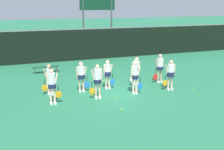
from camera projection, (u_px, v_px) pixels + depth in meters
ground_plane at (113, 92)px, 13.91m from camera, size 140.00×140.00×0.00m
fence_windscreen at (77, 45)px, 21.33m from camera, size 60.00×0.08×2.59m
scoreboard at (97, 8)px, 22.83m from camera, size 3.17×0.15×5.40m
bench_courtside at (46, 67)px, 17.65m from camera, size 1.76×0.37×0.43m
player_0 at (52, 83)px, 11.95m from camera, size 0.66×0.37×1.73m
player_1 at (97, 78)px, 12.70m from camera, size 0.66×0.38×1.72m
player_2 at (135, 74)px, 13.36m from camera, size 0.60×0.34×1.75m
player_3 at (171, 72)px, 13.98m from camera, size 0.68×0.41×1.67m
player_4 at (49, 77)px, 13.31m from camera, size 0.65×0.35×1.60m
player_5 at (81, 74)px, 13.70m from camera, size 0.70×0.41×1.61m
player_6 at (108, 72)px, 14.18m from camera, size 0.63×0.36×1.62m
player_7 at (136, 68)px, 14.82m from camera, size 0.64×0.37×1.66m
player_8 at (160, 66)px, 15.32m from camera, size 0.66×0.39×1.71m
tennis_ball_0 at (103, 81)px, 15.78m from camera, size 0.07×0.07×0.07m
tennis_ball_1 at (193, 89)px, 14.25m from camera, size 0.07×0.07×0.07m
tennis_ball_2 at (95, 93)px, 13.64m from camera, size 0.07×0.07×0.07m
tennis_ball_3 at (153, 78)px, 16.31m from camera, size 0.07×0.07×0.07m
tennis_ball_4 at (121, 109)px, 11.49m from camera, size 0.07×0.07×0.07m
tennis_ball_5 at (60, 96)px, 13.10m from camera, size 0.07×0.07×0.07m
tennis_ball_6 at (117, 97)px, 13.01m from camera, size 0.07×0.07×0.07m
tennis_ball_7 at (151, 79)px, 16.05m from camera, size 0.07×0.07×0.07m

